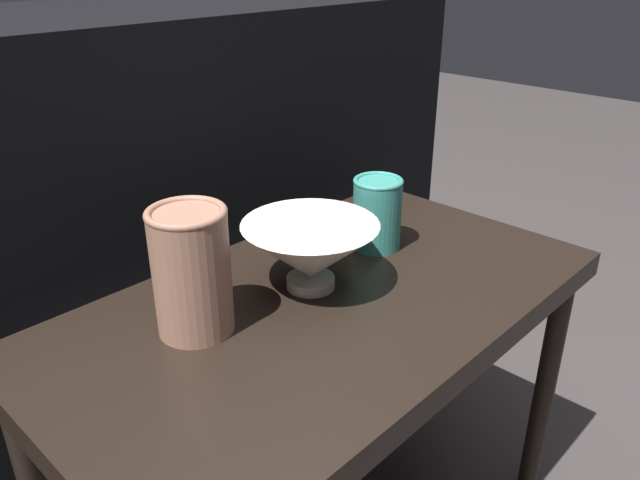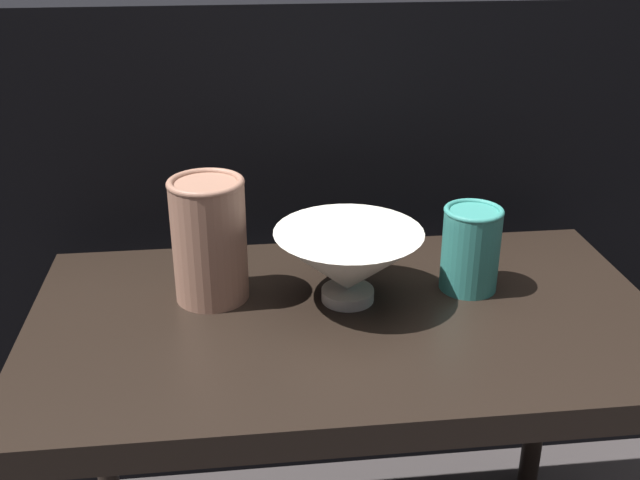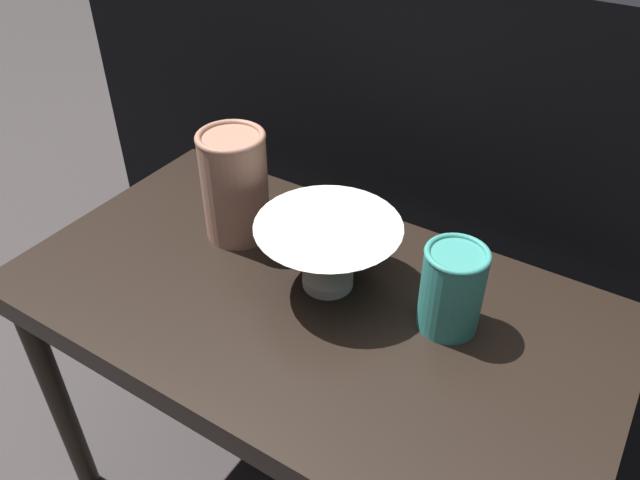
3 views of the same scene
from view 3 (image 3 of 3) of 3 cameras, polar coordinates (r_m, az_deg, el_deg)
table at (r=0.90m, az=-0.97°, el=-7.82°), size 0.83×0.46×0.52m
couch_backdrop at (r=1.32m, az=12.41°, el=6.16°), size 1.44×0.50×0.87m
bowl at (r=0.85m, az=0.74°, el=-1.06°), size 0.20×0.20×0.10m
vase_textured_left at (r=0.94m, az=-7.79°, el=5.10°), size 0.10×0.10×0.17m
vase_colorful_right at (r=0.80m, az=11.98°, el=-4.30°), size 0.08×0.08×0.12m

